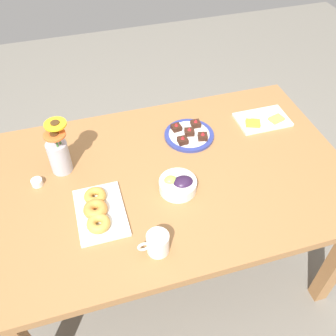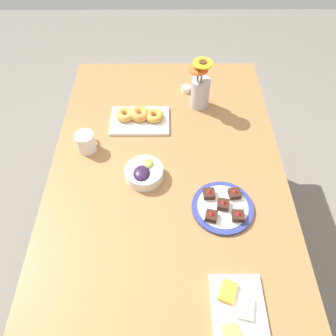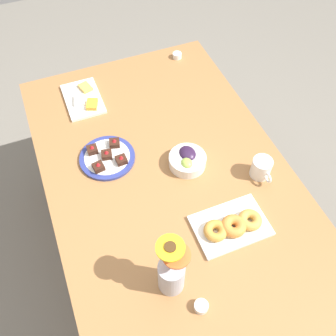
{
  "view_description": "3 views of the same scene",
  "coord_description": "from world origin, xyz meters",
  "px_view_note": "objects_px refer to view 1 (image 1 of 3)",
  "views": [
    {
      "loc": [
        0.32,
        1.08,
        1.94
      ],
      "look_at": [
        0.0,
        0.0,
        0.78
      ],
      "focal_mm": 40.0,
      "sensor_mm": 36.0,
      "label": 1
    },
    {
      "loc": [
        -0.84,
        0.0,
        1.83
      ],
      "look_at": [
        0.0,
        0.0,
        0.78
      ],
      "focal_mm": 35.0,
      "sensor_mm": 36.0,
      "label": 2
    },
    {
      "loc": [
        0.85,
        -0.34,
        2.02
      ],
      "look_at": [
        0.0,
        0.0,
        0.78
      ],
      "focal_mm": 40.0,
      "sensor_mm": 36.0,
      "label": 3
    }
  ],
  "objects_px": {
    "croissant_platter": "(98,211)",
    "dining_table": "(168,187)",
    "flower_vase": "(59,154)",
    "coffee_mug": "(157,243)",
    "jam_cup_berry": "(37,182)",
    "cheese_platter": "(262,120)",
    "grape_bowl": "(178,185)",
    "dessert_plate": "(189,135)"
  },
  "relations": [
    {
      "from": "coffee_mug",
      "to": "dining_table",
      "type": "bearing_deg",
      "value": -112.19
    },
    {
      "from": "croissant_platter",
      "to": "dining_table",
      "type": "bearing_deg",
      "value": -158.16
    },
    {
      "from": "coffee_mug",
      "to": "croissant_platter",
      "type": "bearing_deg",
      "value": -51.19
    },
    {
      "from": "croissant_platter",
      "to": "jam_cup_berry",
      "type": "bearing_deg",
      "value": -45.71
    },
    {
      "from": "dining_table",
      "to": "dessert_plate",
      "type": "xyz_separation_m",
      "value": [
        -0.17,
        -0.21,
        0.1
      ]
    },
    {
      "from": "grape_bowl",
      "to": "dessert_plate",
      "type": "relative_size",
      "value": 0.66
    },
    {
      "from": "croissant_platter",
      "to": "jam_cup_berry",
      "type": "distance_m",
      "value": 0.32
    },
    {
      "from": "grape_bowl",
      "to": "jam_cup_berry",
      "type": "bearing_deg",
      "value": -19.01
    },
    {
      "from": "dining_table",
      "to": "croissant_platter",
      "type": "height_order",
      "value": "croissant_platter"
    },
    {
      "from": "grape_bowl",
      "to": "flower_vase",
      "type": "bearing_deg",
      "value": -29.43
    },
    {
      "from": "dining_table",
      "to": "dessert_plate",
      "type": "distance_m",
      "value": 0.29
    },
    {
      "from": "dining_table",
      "to": "flower_vase",
      "type": "relative_size",
      "value": 6.05
    },
    {
      "from": "dessert_plate",
      "to": "flower_vase",
      "type": "xyz_separation_m",
      "value": [
        0.61,
        0.05,
        0.08
      ]
    },
    {
      "from": "flower_vase",
      "to": "jam_cup_berry",
      "type": "bearing_deg",
      "value": 28.09
    },
    {
      "from": "dessert_plate",
      "to": "dining_table",
      "type": "bearing_deg",
      "value": 51.54
    },
    {
      "from": "cheese_platter",
      "to": "jam_cup_berry",
      "type": "xyz_separation_m",
      "value": [
        1.12,
        0.12,
        0.01
      ]
    },
    {
      "from": "jam_cup_berry",
      "to": "dessert_plate",
      "type": "relative_size",
      "value": 0.2
    },
    {
      "from": "cheese_platter",
      "to": "jam_cup_berry",
      "type": "relative_size",
      "value": 5.42
    },
    {
      "from": "grape_bowl",
      "to": "dessert_plate",
      "type": "bearing_deg",
      "value": -116.43
    },
    {
      "from": "croissant_platter",
      "to": "dessert_plate",
      "type": "bearing_deg",
      "value": -145.18
    },
    {
      "from": "cheese_platter",
      "to": "grape_bowl",
      "type": "bearing_deg",
      "value": 29.98
    },
    {
      "from": "grape_bowl",
      "to": "cheese_platter",
      "type": "relative_size",
      "value": 0.61
    },
    {
      "from": "coffee_mug",
      "to": "grape_bowl",
      "type": "xyz_separation_m",
      "value": [
        -0.16,
        -0.26,
        -0.02
      ]
    },
    {
      "from": "flower_vase",
      "to": "coffee_mug",
      "type": "bearing_deg",
      "value": 119.54
    },
    {
      "from": "croissant_platter",
      "to": "dessert_plate",
      "type": "xyz_separation_m",
      "value": [
        -0.5,
        -0.35,
        -0.01
      ]
    },
    {
      "from": "dining_table",
      "to": "flower_vase",
      "type": "distance_m",
      "value": 0.5
    },
    {
      "from": "grape_bowl",
      "to": "jam_cup_berry",
      "type": "height_order",
      "value": "grape_bowl"
    },
    {
      "from": "croissant_platter",
      "to": "flower_vase",
      "type": "xyz_separation_m",
      "value": [
        0.11,
        -0.29,
        0.07
      ]
    },
    {
      "from": "croissant_platter",
      "to": "flower_vase",
      "type": "distance_m",
      "value": 0.32
    },
    {
      "from": "dessert_plate",
      "to": "flower_vase",
      "type": "height_order",
      "value": "flower_vase"
    },
    {
      "from": "dining_table",
      "to": "cheese_platter",
      "type": "height_order",
      "value": "cheese_platter"
    },
    {
      "from": "coffee_mug",
      "to": "grape_bowl",
      "type": "relative_size",
      "value": 0.75
    },
    {
      "from": "jam_cup_berry",
      "to": "cheese_platter",
      "type": "bearing_deg",
      "value": -173.88
    },
    {
      "from": "jam_cup_berry",
      "to": "dessert_plate",
      "type": "bearing_deg",
      "value": -171.04
    },
    {
      "from": "dining_table",
      "to": "coffee_mug",
      "type": "height_order",
      "value": "coffee_mug"
    },
    {
      "from": "coffee_mug",
      "to": "dessert_plate",
      "type": "height_order",
      "value": "coffee_mug"
    },
    {
      "from": "cheese_platter",
      "to": "flower_vase",
      "type": "relative_size",
      "value": 0.98
    },
    {
      "from": "dessert_plate",
      "to": "coffee_mug",
      "type": "bearing_deg",
      "value": 61.04
    },
    {
      "from": "jam_cup_berry",
      "to": "dessert_plate",
      "type": "height_order",
      "value": "dessert_plate"
    },
    {
      "from": "croissant_platter",
      "to": "dessert_plate",
      "type": "height_order",
      "value": "same"
    },
    {
      "from": "croissant_platter",
      "to": "dessert_plate",
      "type": "distance_m",
      "value": 0.61
    },
    {
      "from": "grape_bowl",
      "to": "dessert_plate",
      "type": "distance_m",
      "value": 0.35
    }
  ]
}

